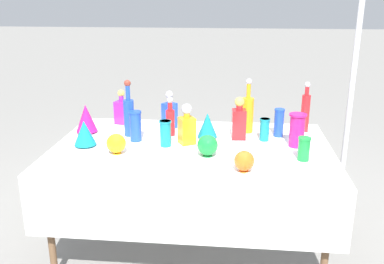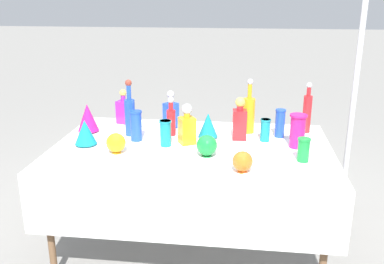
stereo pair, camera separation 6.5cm
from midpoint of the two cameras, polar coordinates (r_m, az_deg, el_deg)
name	(u,v)px [view 2 (the right image)]	position (r m, az deg, el deg)	size (l,w,h in m)	color
ground_plane	(192,244)	(3.22, 0.60, -14.70)	(40.00, 40.00, 0.00)	gray
display_table	(191,156)	(2.86, 0.54, -3.25)	(1.86, 1.18, 0.76)	white
tall_bottle_0	(171,119)	(3.07, -2.21, 1.72)	(0.06, 0.06, 0.28)	red
tall_bottle_1	(130,114)	(3.09, -7.69, 2.41)	(0.07, 0.07, 0.41)	blue
tall_bottle_2	(307,111)	(3.25, 15.65, 2.66)	(0.06, 0.06, 0.37)	red
tall_bottle_3	(249,113)	(3.15, 8.18, 2.51)	(0.08, 0.08, 0.40)	orange
square_decanter_0	(171,113)	(3.25, -2.26, 2.58)	(0.12, 0.12, 0.29)	blue
square_decanter_1	(124,110)	(3.41, -8.55, 2.94)	(0.11, 0.11, 0.27)	purple
square_decanter_2	(240,121)	(3.01, 6.98, 1.45)	(0.10, 0.10, 0.30)	red
square_decanter_3	(187,127)	(2.90, -0.03, 0.72)	(0.13, 0.13, 0.28)	orange
slender_vase_0	(265,129)	(3.00, 10.35, 0.36)	(0.07, 0.07, 0.16)	teal
slender_vase_1	(304,149)	(2.70, 15.33, -2.19)	(0.08, 0.08, 0.15)	#198C38
slender_vase_2	(136,125)	(2.98, -6.85, 0.95)	(0.09, 0.09, 0.21)	blue
slender_vase_3	(280,122)	(3.10, 12.25, 1.25)	(0.07, 0.07, 0.20)	blue
slender_vase_4	(166,132)	(2.86, -2.90, -0.05)	(0.08, 0.08, 0.18)	teal
slender_vase_5	(298,130)	(2.92, 14.52, 0.26)	(0.12, 0.12, 0.23)	#C61972
fluted_vase_0	(85,132)	(2.95, -13.44, -0.01)	(0.15, 0.15, 0.18)	teal
fluted_vase_1	(208,125)	(3.02, 2.77, 0.91)	(0.14, 0.14, 0.18)	teal
fluted_vase_2	(88,118)	(3.23, -13.17, 1.89)	(0.15, 0.15, 0.21)	#C61972
round_bowl_0	(116,143)	(2.77, -9.44, -1.44)	(0.13, 0.13, 0.13)	orange
round_bowl_1	(207,146)	(2.68, 2.69, -1.82)	(0.13, 0.13, 0.14)	#198C38
round_bowl_2	(242,162)	(2.47, 7.50, -3.93)	(0.12, 0.12, 0.13)	orange
price_tag_left	(248,177)	(2.39, 8.26, -5.90)	(0.05, 0.01, 0.04)	white
price_tag_center	(289,182)	(2.37, 13.53, -6.45)	(0.05, 0.01, 0.04)	white
canopy_pole	(354,97)	(3.60, 21.27, 4.32)	(0.18, 0.18, 2.44)	silver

